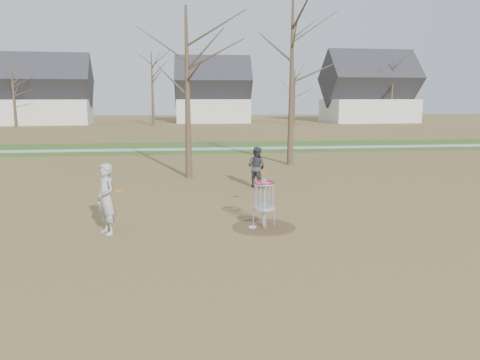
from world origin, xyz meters
name	(u,v)px	position (x,y,z in m)	size (l,w,h in m)	color
ground	(264,227)	(0.00, 0.00, 0.00)	(160.00, 160.00, 0.00)	brown
green_band	(215,147)	(0.00, 21.00, 0.01)	(160.00, 8.00, 0.01)	#2D5119
footpath	(216,149)	(0.00, 20.00, 0.01)	(160.00, 1.50, 0.01)	#9E9E99
dirt_circle	(264,227)	(0.00, 0.00, 0.01)	(1.80, 1.80, 0.01)	#47331E
player_standing	(106,199)	(-4.29, -0.13, 0.96)	(0.70, 0.46, 1.91)	#A7A7A7
player_throwing	(256,167)	(0.69, 5.86, 0.83)	(0.80, 0.63, 1.65)	#343539
disc_grounded	(252,227)	(-0.33, -0.01, 0.02)	(0.22, 0.22, 0.02)	silver
discs_in_play	(202,180)	(-1.70, 0.94, 1.21)	(4.49, 2.50, 0.06)	#DE510B
disc_golf_basket	(264,196)	(0.00, 0.00, 0.91)	(0.64, 0.64, 1.35)	#9EA3AD
bare_trees	(222,79)	(1.78, 35.79, 5.35)	(52.62, 44.98, 9.00)	#382B1E
houses_row	(231,97)	(4.32, 52.56, 3.52)	(56.51, 10.01, 7.26)	silver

